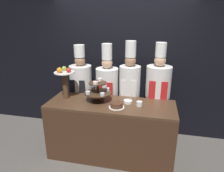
# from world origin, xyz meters

# --- Properties ---
(ground_plane) EXTENTS (14.00, 14.00, 0.00)m
(ground_plane) POSITION_xyz_m (0.00, 0.00, 0.00)
(ground_plane) COLOR #5B5651
(wall_back) EXTENTS (10.00, 0.06, 2.80)m
(wall_back) POSITION_xyz_m (0.00, 1.26, 1.40)
(wall_back) COLOR black
(wall_back) RESTS_ON ground_plane
(buffet_counter) EXTENTS (1.98, 0.69, 0.93)m
(buffet_counter) POSITION_xyz_m (0.00, 0.34, 0.47)
(buffet_counter) COLOR #422819
(buffet_counter) RESTS_ON ground_plane
(tiered_stand) EXTENTS (0.42, 0.42, 0.35)m
(tiered_stand) POSITION_xyz_m (-0.22, 0.40, 1.11)
(tiered_stand) COLOR #3D2819
(tiered_stand) RESTS_ON buffet_counter
(fruit_pedestal) EXTENTS (0.32, 0.32, 0.53)m
(fruit_pedestal) POSITION_xyz_m (-0.76, 0.39, 1.27)
(fruit_pedestal) COLOR brown
(fruit_pedestal) RESTS_ON buffet_counter
(cake_round) EXTENTS (0.23, 0.23, 0.08)m
(cake_round) POSITION_xyz_m (0.12, 0.22, 0.97)
(cake_round) COLOR white
(cake_round) RESTS_ON buffet_counter
(cup_white) EXTENTS (0.09, 0.09, 0.07)m
(cup_white) POSITION_xyz_m (0.44, 0.34, 0.97)
(cup_white) COLOR white
(cup_white) RESTS_ON buffet_counter
(serving_bowl_far) EXTENTS (0.13, 0.13, 0.15)m
(serving_bowl_far) POSITION_xyz_m (0.26, 0.42, 0.96)
(serving_bowl_far) COLOR white
(serving_bowl_far) RESTS_ON buffet_counter
(chef_left) EXTENTS (0.40, 0.40, 1.75)m
(chef_left) POSITION_xyz_m (-0.68, 0.87, 0.95)
(chef_left) COLOR black
(chef_left) RESTS_ON ground_plane
(chef_center_left) EXTENTS (0.40, 0.40, 1.78)m
(chef_center_left) POSITION_xyz_m (-0.18, 0.87, 0.95)
(chef_center_left) COLOR #38332D
(chef_center_left) RESTS_ON ground_plane
(chef_center_right) EXTENTS (0.36, 0.36, 1.84)m
(chef_center_right) POSITION_xyz_m (0.22, 0.87, 1.00)
(chef_center_right) COLOR #28282D
(chef_center_right) RESTS_ON ground_plane
(chef_right) EXTENTS (0.42, 0.42, 1.82)m
(chef_right) POSITION_xyz_m (0.71, 0.87, 0.98)
(chef_right) COLOR #38332D
(chef_right) RESTS_ON ground_plane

